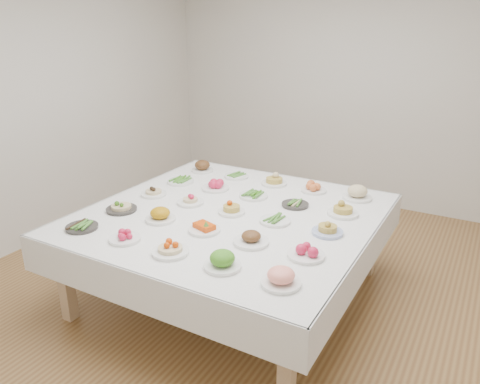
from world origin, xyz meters
The scene contains 27 objects.
room_envelope centered at (0.00, 0.00, 1.83)m, with size 5.02×5.02×2.81m.
display_table centered at (-0.20, -0.19, 0.68)m, with size 2.22×2.22×0.75m.
dish_0 centered at (-1.00, -1.00, 0.78)m, with size 0.24×0.23×0.06m.
dish_1 centered at (-0.59, -0.99, 0.78)m, with size 0.22×0.22×0.08m.
dish_2 centered at (-0.19, -0.99, 0.81)m, with size 0.24×0.24×0.13m.
dish_3 centered at (0.21, -0.98, 0.82)m, with size 0.23×0.23×0.14m.
dish_4 centered at (0.61, -0.98, 0.81)m, with size 0.24×0.24×0.13m.
dish_5 centered at (-0.99, -0.59, 0.81)m, with size 0.24×0.24×0.13m.
dish_6 centered at (-0.59, -0.59, 0.81)m, with size 0.23×0.23×0.13m.
dish_7 centered at (-0.19, -0.59, 0.79)m, with size 0.23×0.23×0.10m.
dish_8 centered at (0.20, -0.59, 0.81)m, with size 0.25×0.25×0.13m.
dish_9 centered at (0.61, -0.59, 0.80)m, with size 0.24×0.24×0.11m.
dish_10 centered at (-0.99, -0.19, 0.80)m, with size 0.22×0.22×0.11m.
dish_11 centered at (-0.59, -0.19, 0.80)m, with size 0.22×0.22×0.11m.
dish_12 centered at (-0.19, -0.20, 0.80)m, with size 0.21×0.21×0.12m.
dish_13 centered at (0.19, -0.19, 0.78)m, with size 0.23×0.23×0.06m.
dish_14 centered at (0.61, -0.19, 0.80)m, with size 0.22×0.22×0.12m.
dish_15 centered at (-0.99, 0.21, 0.78)m, with size 0.25×0.25×0.06m.
dish_16 centered at (-0.60, 0.21, 0.80)m, with size 0.25×0.25×0.11m.
dish_17 centered at (-0.20, 0.21, 0.78)m, with size 0.25×0.25×0.06m.
dish_18 centered at (0.20, 0.19, 0.77)m, with size 0.22×0.22×0.05m.
dish_19 centered at (0.60, 0.21, 0.81)m, with size 0.24×0.24×0.14m.
dish_20 centered at (-1.00, 0.60, 0.81)m, with size 0.22×0.22×0.12m.
dish_21 centered at (-0.60, 0.60, 0.77)m, with size 0.23×0.23×0.05m.
dish_22 centered at (-0.19, 0.59, 0.81)m, with size 0.23×0.23×0.14m.
dish_23 centered at (0.20, 0.60, 0.80)m, with size 0.22×0.22×0.10m.
dish_24 centered at (0.59, 0.61, 0.81)m, with size 0.25×0.25×0.14m.
Camera 1 is at (1.57, -3.17, 2.20)m, focal length 35.00 mm.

